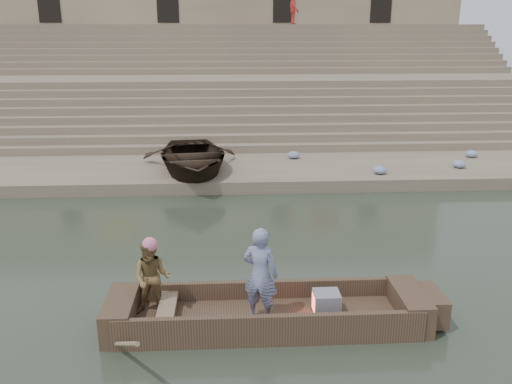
{
  "coord_description": "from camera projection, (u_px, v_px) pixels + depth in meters",
  "views": [
    {
      "loc": [
        1.41,
        -10.01,
        5.09
      ],
      "look_at": [
        2.07,
        1.78,
        1.4
      ],
      "focal_mm": 37.31,
      "sensor_mm": 36.0,
      "label": 1
    }
  ],
  "objects": [
    {
      "name": "beached_rowboat",
      "position": [
        192.0,
        157.0,
        17.9
      ],
      "size": [
        3.88,
        5.05,
        0.97
      ],
      "primitive_type": "imported",
      "rotation": [
        0.0,
        0.0,
        0.12
      ],
      "color": "#2D2116",
      "rests_on": "lower_landing"
    },
    {
      "name": "mid_landing",
      "position": [
        197.0,
        107.0,
        25.34
      ],
      "size": [
        32.0,
        3.0,
        2.8
      ],
      "primitive_type": "cube",
      "color": "#82745D",
      "rests_on": "ground"
    },
    {
      "name": "ghat_steps",
      "position": [
        198.0,
        95.0,
        26.83
      ],
      "size": [
        32.0,
        11.0,
        5.2
      ],
      "color": "#82745D",
      "rests_on": "ground"
    },
    {
      "name": "ground",
      "position": [
        161.0,
        284.0,
        10.98
      ],
      "size": [
        120.0,
        120.0,
        0.0
      ],
      "primitive_type": "plane",
      "color": "#2B3427",
      "rests_on": "ground"
    },
    {
      "name": "standing_man",
      "position": [
        260.0,
        274.0,
        9.01
      ],
      "size": [
        0.73,
        0.61,
        1.69
      ],
      "primitive_type": "imported",
      "rotation": [
        0.0,
        0.0,
        2.75
      ],
      "color": "navy",
      "rests_on": "main_rowboat"
    },
    {
      "name": "pedestrian",
      "position": [
        294.0,
        7.0,
        30.03
      ],
      "size": [
        0.86,
        1.28,
        1.84
      ],
      "primitive_type": "imported",
      "rotation": [
        0.0,
        0.0,
        1.73
      ],
      "color": "maroon",
      "rests_on": "upper_landing"
    },
    {
      "name": "upper_landing",
      "position": [
        202.0,
        70.0,
        31.65
      ],
      "size": [
        32.0,
        3.0,
        5.2
      ],
      "primitive_type": "cube",
      "color": "#82745D",
      "rests_on": "ground"
    },
    {
      "name": "television",
      "position": [
        326.0,
        303.0,
        9.39
      ],
      "size": [
        0.46,
        0.42,
        0.4
      ],
      "color": "gray",
      "rests_on": "main_rowboat"
    },
    {
      "name": "lower_landing",
      "position": [
        187.0,
        173.0,
        18.55
      ],
      "size": [
        32.0,
        4.0,
        0.4
      ],
      "primitive_type": "cube",
      "color": "#82745D",
      "rests_on": "ground"
    },
    {
      "name": "rowing_man",
      "position": [
        152.0,
        278.0,
        9.23
      ],
      "size": [
        0.72,
        0.59,
        1.38
      ],
      "primitive_type": "imported",
      "rotation": [
        0.0,
        0.0,
        -0.11
      ],
      "color": "#2B8139",
      "rests_on": "main_rowboat"
    },
    {
      "name": "main_rowboat",
      "position": [
        267.0,
        320.0,
        9.42
      ],
      "size": [
        5.0,
        1.3,
        0.22
      ],
      "primitive_type": "cube",
      "color": "brown",
      "rests_on": "ground"
    },
    {
      "name": "cloth_bundles",
      "position": [
        401.0,
        160.0,
        18.9
      ],
      "size": [
        7.11,
        2.76,
        0.26
      ],
      "color": "#3F5999",
      "rests_on": "lower_landing"
    },
    {
      "name": "rowboat_trim",
      "position": [
        279.0,
        310.0,
        9.37
      ],
      "size": [
        6.04,
        2.63,
        2.05
      ],
      "color": "brown",
      "rests_on": "ground"
    },
    {
      "name": "building_wall",
      "position": [
        203.0,
        18.0,
        34.57
      ],
      "size": [
        32.0,
        5.07,
        11.2
      ],
      "color": "tan",
      "rests_on": "ground"
    }
  ]
}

